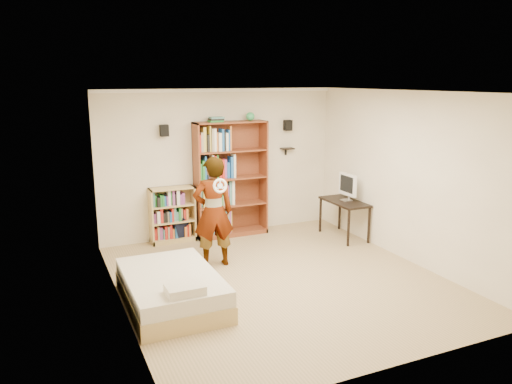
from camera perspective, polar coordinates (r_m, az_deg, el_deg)
ground at (r=7.42m, az=2.77°, el=-9.95°), size 4.50×5.00×0.01m
room_shell at (r=6.93m, az=2.92°, el=3.60°), size 4.52×5.02×2.71m
crown_molding at (r=6.85m, az=3.01°, el=11.12°), size 4.50×5.00×0.06m
speaker_left at (r=8.79m, az=-10.45°, el=6.93°), size 0.14×0.12×0.20m
speaker_right at (r=9.63m, az=3.66°, el=7.61°), size 0.14×0.12×0.20m
wall_shelf at (r=9.69m, az=3.60°, el=4.97°), size 0.25×0.16×0.02m
tall_bookshelf at (r=9.19m, az=-2.88°, el=1.45°), size 1.34×0.39×2.12m
low_bookshelf at (r=9.03m, az=-9.52°, el=-2.59°), size 0.80×0.30×1.00m
computer_desk at (r=9.34m, az=10.01°, el=-3.06°), size 0.51×1.01×0.69m
imac at (r=9.24m, az=10.33°, el=0.54°), size 0.18×0.50×0.49m
daybed at (r=6.66m, az=-9.66°, el=-10.44°), size 1.15×1.77×0.52m
person at (r=7.72m, az=-4.89°, el=-2.28°), size 0.67×0.47×1.73m
wii_wheel at (r=7.31m, az=-4.13°, el=0.71°), size 0.22×0.08×0.22m
navy_bag at (r=9.15m, az=-8.49°, el=-4.22°), size 0.35×0.27×0.42m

